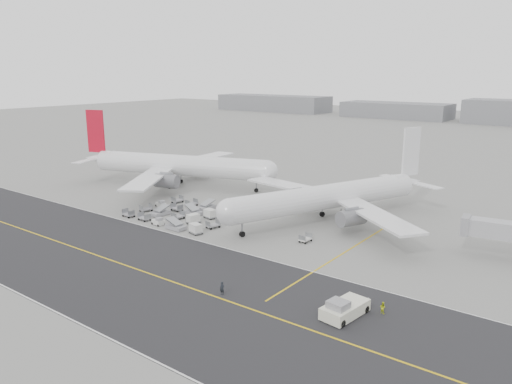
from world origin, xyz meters
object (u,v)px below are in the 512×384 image
Objects in this scene: ground_crew_a at (222,288)px; ground_crew_b at (383,308)px; airliner_b at (331,196)px; airliner_a at (176,165)px; pushback_tug at (344,309)px.

ground_crew_a is 21.79m from ground_crew_b.
airliner_b is 41.46m from ground_crew_b.
airliner_a is 6.09× the size of pushback_tug.
airliner_b is at bearing 91.95° from ground_crew_a.
airliner_a is 28.86× the size of ground_crew_a.
airliner_a is at bearing -161.52° from airliner_b.
airliner_a reaches higher than pushback_tug.
pushback_tug is 5.79× the size of ground_crew_b.
pushback_tug is 5.22m from ground_crew_b.
airliner_a reaches higher than airliner_b.
pushback_tug is at bearing -36.31° from airliner_b.
airliner_b is 41.33m from ground_crew_a.
airliner_b is 25.87× the size of ground_crew_a.
ground_crew_b is at bearing -29.31° from airliner_b.
airliner_a is at bearing 158.37° from pushback_tug.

